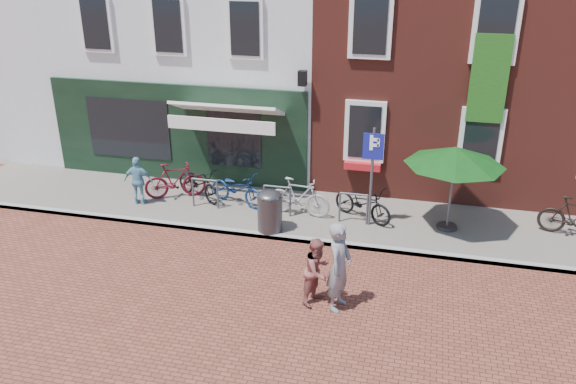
% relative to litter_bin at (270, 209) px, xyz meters
% --- Properties ---
extents(ground, '(80.00, 80.00, 0.00)m').
position_rel_litter_bin_xyz_m(ground, '(1.45, -0.30, -0.68)').
color(ground, brown).
extents(sidewalk, '(24.00, 3.00, 0.10)m').
position_rel_litter_bin_xyz_m(sidewalk, '(2.45, 1.20, -0.63)').
color(sidewalk, slate).
rests_on(sidewalk, ground).
extents(building_stucco, '(8.00, 8.00, 9.00)m').
position_rel_litter_bin_xyz_m(building_stucco, '(-3.55, 6.70, 3.82)').
color(building_stucco, silver).
rests_on(building_stucco, ground).
extents(building_brick_mid, '(6.00, 8.00, 10.00)m').
position_rel_litter_bin_xyz_m(building_brick_mid, '(3.45, 6.70, 4.32)').
color(building_brick_mid, maroon).
rests_on(building_brick_mid, ground).
extents(filler_left, '(7.00, 8.00, 9.00)m').
position_rel_litter_bin_xyz_m(filler_left, '(-11.05, 6.70, 3.82)').
color(filler_left, silver).
rests_on(filler_left, ground).
extents(litter_bin, '(0.62, 0.62, 1.13)m').
position_rel_litter_bin_xyz_m(litter_bin, '(0.00, 0.00, 0.00)').
color(litter_bin, '#3B3B3E').
rests_on(litter_bin, sidewalk).
extents(parking_sign, '(0.50, 0.07, 2.56)m').
position_rel_litter_bin_xyz_m(parking_sign, '(2.36, 0.89, 1.11)').
color(parking_sign, '#4C4C4F').
rests_on(parking_sign, sidewalk).
extents(parasol, '(2.42, 2.42, 2.26)m').
position_rel_litter_bin_xyz_m(parasol, '(4.29, 1.16, 1.43)').
color(parasol, '#4C4C4F').
rests_on(parasol, sidewalk).
extents(woman, '(0.57, 0.75, 1.85)m').
position_rel_litter_bin_xyz_m(woman, '(2.15, -2.72, 0.24)').
color(woman, gray).
rests_on(woman, ground).
extents(boy, '(0.76, 0.84, 1.42)m').
position_rel_litter_bin_xyz_m(boy, '(1.71, -2.64, 0.02)').
color(boy, '#914C46').
rests_on(boy, ground).
extents(cafe_person, '(0.83, 0.42, 1.35)m').
position_rel_litter_bin_xyz_m(cafe_person, '(-3.88, 0.70, 0.09)').
color(cafe_person, '#6CA7B9').
rests_on(cafe_person, sidewalk).
extents(bicycle_0, '(1.81, 1.40, 0.92)m').
position_rel_litter_bin_xyz_m(bicycle_0, '(-2.45, 1.42, -0.13)').
color(bicycle_0, black).
rests_on(bicycle_0, sidewalk).
extents(bicycle_1, '(1.73, 1.17, 1.02)m').
position_rel_litter_bin_xyz_m(bicycle_1, '(-3.10, 1.32, -0.08)').
color(bicycle_1, '#590C1A').
rests_on(bicycle_1, sidewalk).
extents(bicycle_2, '(1.85, 1.17, 0.92)m').
position_rel_litter_bin_xyz_m(bicycle_2, '(-1.29, 1.32, -0.13)').
color(bicycle_2, navy).
rests_on(bicycle_2, sidewalk).
extents(bicycle_3, '(1.73, 0.65, 1.02)m').
position_rel_litter_bin_xyz_m(bicycle_3, '(0.49, 1.05, -0.08)').
color(bicycle_3, '#9D9DA0').
rests_on(bicycle_3, sidewalk).
extents(bicycle_4, '(1.82, 1.39, 0.92)m').
position_rel_litter_bin_xyz_m(bicycle_4, '(2.15, 1.19, -0.13)').
color(bicycle_4, black).
rests_on(bicycle_4, sidewalk).
extents(bicycle_5, '(1.76, 0.86, 1.02)m').
position_rel_litter_bin_xyz_m(bicycle_5, '(7.26, 1.43, -0.08)').
color(bicycle_5, black).
rests_on(bicycle_5, sidewalk).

